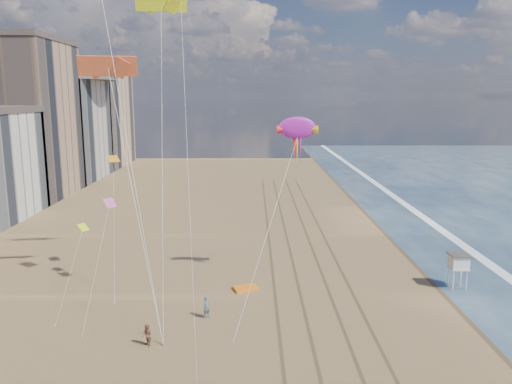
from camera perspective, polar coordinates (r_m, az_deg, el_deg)
wet_sand at (r=67.06m, az=19.17°, el=-5.71°), size 260.00×260.00×0.00m
foam at (r=68.56m, az=22.50°, el=-5.58°), size 260.00×260.00×0.00m
tracks at (r=54.09m, az=5.92°, el=-9.11°), size 7.68×120.00×0.01m
buildings at (r=96.16m, az=-26.73°, el=6.80°), size 34.72×131.35×29.00m
lifeguard_stand at (r=52.57m, az=22.14°, el=-7.40°), size 1.92×1.92×3.47m
grounded_kite at (r=49.28m, az=-1.18°, el=-10.93°), size 2.72×2.23×0.27m
show_kite at (r=47.55m, az=4.74°, el=7.27°), size 4.86×6.57×19.92m
kite_flyer_a at (r=43.29m, az=-5.67°, el=-12.97°), size 0.85×0.80×1.95m
kite_flyer_b at (r=39.58m, az=-12.34°, el=-15.72°), size 1.05×1.09×1.76m
small_kites at (r=46.40m, az=-14.51°, el=6.85°), size 13.48×10.97×21.55m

